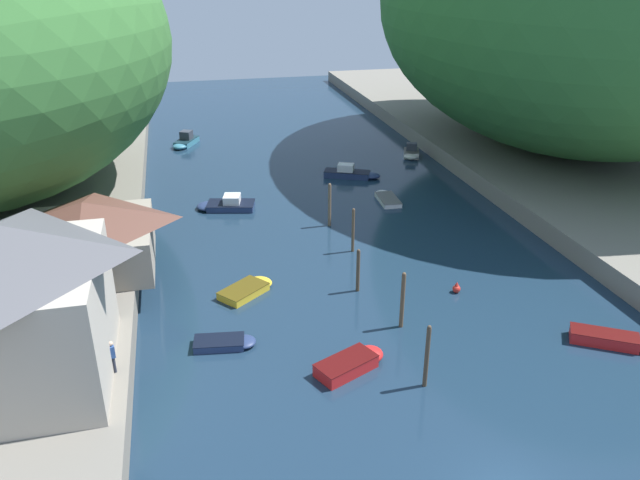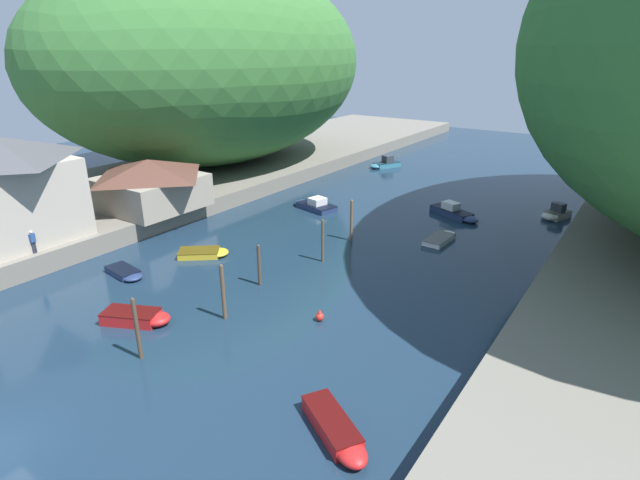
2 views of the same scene
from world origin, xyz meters
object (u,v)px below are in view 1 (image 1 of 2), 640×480
boathouse_shed (87,234)px  boat_cabin_cruiser (249,289)px  boat_open_rowboat (353,362)px  person_on_quay (112,354)px  boat_far_right_bank (185,142)px  boat_yellow_tender (411,153)px  boat_moored_right (227,343)px  channel_buoy_near (456,288)px  waterfront_building (12,303)px  boat_white_cruiser (225,205)px  boat_navy_launch (615,340)px  boat_near_quay (353,173)px  boat_red_skiff (387,198)px

boathouse_shed → boat_cabin_cruiser: bearing=-16.4°
boat_open_rowboat → person_on_quay: person_on_quay is taller
boat_far_right_bank → boat_yellow_tender: size_ratio=1.38×
boat_far_right_bank → boat_moored_right: 41.29m
boathouse_shed → channel_buoy_near: boathouse_shed is taller
waterfront_building → channel_buoy_near: (24.54, 5.44, -5.34)m
boat_cabin_cruiser → boat_white_cruiser: boat_white_cruiser is taller
waterfront_building → boat_white_cruiser: bearing=64.1°
waterfront_building → person_on_quay: waterfront_building is taller
boat_cabin_cruiser → boat_far_right_bank: (-2.69, 35.48, 0.22)m
boathouse_shed → boat_white_cruiser: boathouse_shed is taller
boat_navy_launch → person_on_quay: 26.80m
boat_open_rowboat → boat_yellow_tender: (16.52, 34.77, 0.09)m
boat_far_right_bank → boat_navy_launch: bearing=141.2°
boathouse_shed → boat_far_right_bank: size_ratio=1.80×
boat_cabin_cruiser → boat_moored_right: (-1.97, -5.81, -0.03)m
boathouse_shed → boat_yellow_tender: 38.08m
boat_near_quay → boat_yellow_tender: bearing=146.3°
boathouse_shed → boat_moored_right: 12.13m
channel_buoy_near → boat_white_cruiser: bearing=126.0°
boat_yellow_tender → waterfront_building: bearing=67.5°
boathouse_shed → channel_buoy_near: (22.70, -5.98, -3.56)m
boat_near_quay → boat_yellow_tender: boat_yellow_tender is taller
waterfront_building → boat_open_rowboat: (15.82, -0.81, -5.29)m
boat_near_quay → boat_white_cruiser: bearing=-42.8°
boat_near_quay → person_on_quay: person_on_quay is taller
boat_open_rowboat → boat_navy_launch: bearing=59.6°
boathouse_shed → boat_cabin_cruiser: (9.66, -2.84, -3.62)m
channel_buoy_near → boat_yellow_tender: bearing=74.7°
boat_red_skiff → boat_yellow_tender: 13.51m
boat_navy_launch → boat_white_cruiser: boat_white_cruiser is taller
boat_red_skiff → channel_buoy_near: 16.88m
boat_white_cruiser → boat_yellow_tender: size_ratio=1.54×
person_on_quay → boat_near_quay: bearing=-50.1°
boat_moored_right → boat_navy_launch: bearing=84.6°
boat_yellow_tender → channel_buoy_near: boat_yellow_tender is taller
boat_open_rowboat → person_on_quay: size_ratio=2.56×
waterfront_building → boat_moored_right: (9.52, 2.77, -5.42)m
boat_navy_launch → person_on_quay: size_ratio=2.65×
boat_moored_right → person_on_quay: bearing=-52.2°
waterfront_building → boat_white_cruiser: (11.43, 23.49, -5.27)m
person_on_quay → boat_white_cruiser: bearing=-32.7°
boat_white_cruiser → person_on_quay: bearing=175.8°
boat_near_quay → boat_white_cruiser: size_ratio=1.07×
boat_far_right_bank → boat_near_quay: bearing=161.7°
boat_moored_right → boathouse_shed: bearing=-130.7°
boathouse_shed → boat_yellow_tender: size_ratio=2.49×
boat_moored_right → person_on_quay: (-5.59, -3.24, 2.34)m
waterfront_building → boat_open_rowboat: 16.70m
boat_cabin_cruiser → boat_white_cruiser: (-0.07, 14.91, 0.13)m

